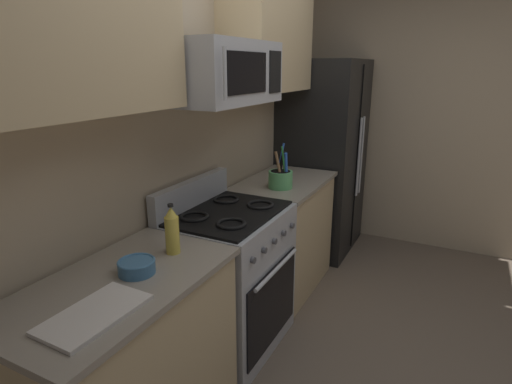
% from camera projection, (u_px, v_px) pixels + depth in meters
% --- Properties ---
extents(ground_plane, '(16.00, 16.00, 0.00)m').
position_uv_depth(ground_plane, '(326.00, 373.00, 2.47)').
color(ground_plane, '#6B5B4C').
extents(wall_back, '(8.00, 0.10, 2.60)m').
position_uv_depth(wall_back, '(176.00, 146.00, 2.54)').
color(wall_back, tan).
rests_on(wall_back, ground).
extents(counter_left, '(1.03, 0.59, 0.91)m').
position_uv_depth(counter_left, '(129.00, 370.00, 1.85)').
color(counter_left, tan).
rests_on(counter_left, ground).
extents(range_oven, '(0.76, 0.63, 1.09)m').
position_uv_depth(range_oven, '(230.00, 278.00, 2.62)').
color(range_oven, '#B2B5BA').
rests_on(range_oven, ground).
extents(counter_right, '(0.94, 0.59, 0.91)m').
position_uv_depth(counter_right, '(283.00, 234.00, 3.36)').
color(counter_right, tan).
rests_on(counter_right, ground).
extents(refrigerator, '(0.87, 0.70, 1.83)m').
position_uv_depth(refrigerator, '(323.00, 158.00, 4.00)').
color(refrigerator, black).
rests_on(refrigerator, ground).
extents(wall_right, '(0.10, 8.00, 2.60)m').
position_uv_depth(wall_right, '(404.00, 116.00, 4.07)').
color(wall_right, tan).
rests_on(wall_right, ground).
extents(microwave, '(0.76, 0.44, 0.34)m').
position_uv_depth(microwave, '(221.00, 72.00, 2.26)').
color(microwave, '#B2B5BA').
extents(upper_cabinets_left, '(1.02, 0.34, 0.78)m').
position_uv_depth(upper_cabinets_left, '(58.00, 5.00, 1.46)').
color(upper_cabinets_left, tan).
extents(upper_cabinets_right, '(0.93, 0.34, 0.78)m').
position_uv_depth(upper_cabinets_right, '(269.00, 36.00, 2.98)').
color(upper_cabinets_right, tan).
extents(utensil_crock, '(0.18, 0.18, 0.32)m').
position_uv_depth(utensil_crock, '(281.00, 178.00, 3.01)').
color(utensil_crock, '#59AD66').
rests_on(utensil_crock, counter_right).
extents(cutting_board, '(0.38, 0.22, 0.02)m').
position_uv_depth(cutting_board, '(95.00, 314.00, 1.47)').
color(cutting_board, silver).
rests_on(cutting_board, counter_left).
extents(bottle_oil, '(0.07, 0.07, 0.25)m').
position_uv_depth(bottle_oil, '(172.00, 231.00, 1.94)').
color(bottle_oil, gold).
rests_on(bottle_oil, counter_left).
extents(prep_bowl, '(0.16, 0.16, 0.06)m').
position_uv_depth(prep_bowl, '(137.00, 266.00, 1.77)').
color(prep_bowl, teal).
rests_on(prep_bowl, counter_left).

